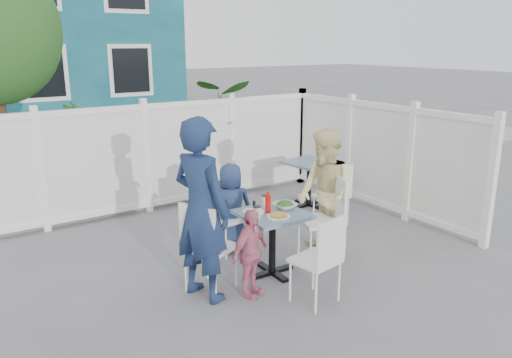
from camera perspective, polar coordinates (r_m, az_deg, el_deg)
ground at (r=5.61m, az=-3.62°, el=-10.50°), size 80.00×80.00×0.00m
near_sidewalk at (r=8.90m, az=-16.09°, el=-1.18°), size 24.00×2.60×0.01m
street at (r=12.39m, az=-21.47°, el=2.90°), size 24.00×5.00×0.01m
far_sidewalk at (r=15.39m, az=-24.08°, el=4.88°), size 24.00×1.60×0.01m
fence_back at (r=7.46m, az=-12.42°, el=2.12°), size 5.86×0.08×1.60m
fence_right at (r=7.62m, az=13.74°, el=2.31°), size 0.08×3.66×1.60m
potted_shrub_a at (r=7.92m, az=-18.44°, el=2.49°), size 1.23×1.23×1.58m
potted_shrub_b at (r=8.46m, az=-6.26°, el=5.03°), size 2.06×1.91×1.89m
main_table at (r=5.34m, az=1.89°, el=-5.47°), size 0.68×0.68×0.70m
spare_table at (r=7.65m, az=6.11°, el=0.87°), size 0.74×0.74×0.70m
chair_left at (r=4.96m, az=-5.83°, el=-7.11°), size 0.56×0.56×0.95m
chair_right at (r=5.73m, az=8.18°, el=-3.80°), size 0.56×0.57×1.00m
chair_back at (r=6.00m, az=-3.54°, el=-3.60°), size 0.43×0.42×0.86m
chair_near at (r=4.79m, az=7.55°, el=-8.52°), size 0.46×0.45×0.89m
chair_spare at (r=6.80m, az=9.08°, el=-1.40°), size 0.41×0.40×0.87m
man at (r=4.79m, az=-6.26°, el=-3.53°), size 0.61×0.76×1.80m
woman at (r=5.79m, az=7.89°, el=-1.76°), size 0.74×0.85×1.51m
boy at (r=5.95m, az=-2.88°, el=-3.33°), size 0.60×0.47×1.08m
toddler at (r=4.93m, az=-0.65°, el=-8.50°), size 0.57×0.39×0.90m
plate_main at (r=5.15m, az=2.57°, el=-4.31°), size 0.25×0.25×0.02m
plate_side at (r=5.29m, az=-0.30°, el=-3.76°), size 0.23×0.23×0.02m
salad_bowl at (r=5.42m, az=3.34°, el=-3.08°), size 0.24×0.24×0.06m
coffee_cup_a at (r=5.12m, az=0.12°, el=-3.85°), size 0.08×0.08×0.12m
coffee_cup_b at (r=5.50m, az=1.02°, el=-2.50°), size 0.07×0.07×0.11m
ketchup_bottle at (r=5.27m, az=1.39°, el=-2.83°), size 0.06×0.06×0.19m
salt_shaker at (r=5.46m, az=-0.23°, el=-2.89°), size 0.03×0.03×0.06m
pepper_shaker at (r=5.44m, az=-0.22°, el=-2.91°), size 0.03×0.03×0.07m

